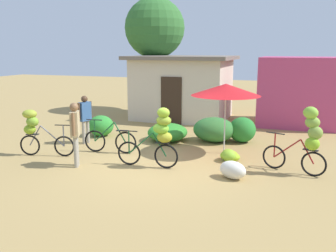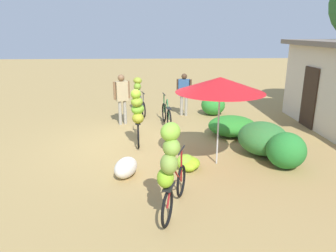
{
  "view_description": "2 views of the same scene",
  "coord_description": "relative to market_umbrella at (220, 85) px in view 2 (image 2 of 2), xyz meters",
  "views": [
    {
      "loc": [
        3.4,
        -8.66,
        3.09
      ],
      "look_at": [
        -0.15,
        1.46,
        0.86
      ],
      "focal_mm": 39.15,
      "sensor_mm": 36.0,
      "label": 1
    },
    {
      "loc": [
        8.44,
        0.52,
        3.1
      ],
      "look_at": [
        1.13,
        0.89,
        0.88
      ],
      "focal_mm": 33.27,
      "sensor_mm": 36.0,
      "label": 2
    }
  ],
  "objects": [
    {
      "name": "banana_pile_on_ground",
      "position": [
        0.29,
        -0.73,
        -1.79
      ],
      "size": [
        0.7,
        0.73,
        0.36
      ],
      "color": "#93C524",
      "rests_on": "ground"
    },
    {
      "name": "bicycle_leftmost",
      "position": [
        -5.19,
        -2.1,
        -1.1
      ],
      "size": [
        1.64,
        0.55,
        1.39
      ],
      "color": "black",
      "rests_on": "ground"
    },
    {
      "name": "hedge_bush_mid",
      "position": [
        -0.6,
        1.33,
        -1.52
      ],
      "size": [
        1.43,
        1.28,
        0.84
      ],
      "primitive_type": "ellipsoid",
      "color": "#337734",
      "rests_on": "ground"
    },
    {
      "name": "bicycle_by_shop",
      "position": [
        2.3,
        -1.27,
        -0.95
      ],
      "size": [
        1.58,
        0.62,
        1.74
      ],
      "color": "black",
      "rests_on": "ground"
    },
    {
      "name": "produce_sack",
      "position": [
        0.62,
        -2.16,
        -1.72
      ],
      "size": [
        0.82,
        0.68,
        0.44
      ],
      "primitive_type": "ellipsoid",
      "rotation": [
        0.0,
        0.0,
        2.73
      ],
      "color": "silver",
      "rests_on": "ground"
    },
    {
      "name": "person_vendor",
      "position": [
        -3.51,
        -2.59,
        -0.87
      ],
      "size": [
        0.35,
        0.54,
        1.74
      ],
      "color": "gray",
      "rests_on": "ground"
    },
    {
      "name": "hedge_bush_by_door",
      "position": [
        0.32,
        1.57,
        -1.51
      ],
      "size": [
        0.91,
        0.91,
        0.86
      ],
      "primitive_type": "ellipsoid",
      "color": "#28802F",
      "rests_on": "ground"
    },
    {
      "name": "hedge_bush_front_right",
      "position": [
        -2.15,
        0.92,
        -1.65
      ],
      "size": [
        1.37,
        1.49,
        0.6
      ],
      "primitive_type": "ellipsoid",
      "color": "#2E862A",
      "rests_on": "ground"
    },
    {
      "name": "bicycle_near_pile",
      "position": [
        -3.31,
        -1.08,
        -1.57
      ],
      "size": [
        1.66,
        0.28,
        1.02
      ],
      "color": "black",
      "rests_on": "ground"
    },
    {
      "name": "market_umbrella",
      "position": [
        0.0,
        0.0,
        0.0
      ],
      "size": [
        2.06,
        2.06,
        2.12
      ],
      "color": "beige",
      "rests_on": "ground"
    },
    {
      "name": "hedge_bush_front_left",
      "position": [
        -4.68,
        0.8,
        -1.56
      ],
      "size": [
        0.92,
        0.91,
        0.76
      ],
      "primitive_type": "ellipsoid",
      "color": "#2F8E31",
      "rests_on": "ground"
    },
    {
      "name": "bicycle_center_loaded",
      "position": [
        -1.37,
        -1.97,
        -1.0
      ],
      "size": [
        1.71,
        0.43,
        1.64
      ],
      "color": "black",
      "rests_on": "ground"
    },
    {
      "name": "person_bystander",
      "position": [
        -4.6,
        -0.35,
        -0.96
      ],
      "size": [
        0.31,
        0.56,
        1.62
      ],
      "color": "gray",
      "rests_on": "ground"
    },
    {
      "name": "ground_plane",
      "position": [
        -1.45,
        -2.07,
        -1.94
      ],
      "size": [
        60.0,
        60.0,
        0.0
      ],
      "primitive_type": "plane",
      "color": "#A3854D"
    }
  ]
}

